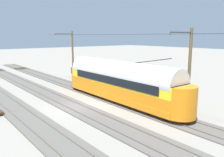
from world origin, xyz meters
name	(u,v)px	position (x,y,z in m)	size (l,w,h in m)	color
ground_plane	(75,108)	(0.00, 0.00, 0.00)	(220.00, 220.00, 0.00)	gray
track_streetcar_siding	(111,99)	(-4.68, -0.31, 0.05)	(2.80, 80.00, 0.18)	#56514C
track_adjacent_siding	(74,106)	(0.00, -0.31, 0.05)	(2.80, 80.00, 0.18)	#56514C
track_third_siding	(25,116)	(4.68, -0.31, 0.05)	(2.80, 80.00, 0.18)	#56514C
vintage_streetcar	(120,81)	(-4.68, 1.07, 2.26)	(2.65, 17.58, 4.90)	orange
catenary_pole_foreground	(72,54)	(-7.52, -13.91, 3.94)	(3.15, 0.28, 7.53)	brown
catenary_pole_mid_near	(189,69)	(-7.52, 7.28, 3.94)	(3.15, 0.28, 7.53)	brown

